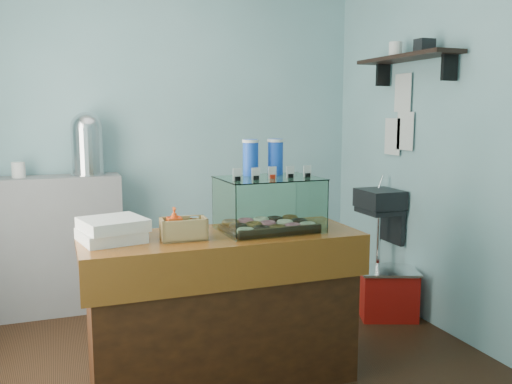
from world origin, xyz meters
name	(u,v)px	position (x,y,z in m)	size (l,w,h in m)	color
ground	(212,363)	(0.00, 0.00, 0.00)	(3.50, 3.50, 0.00)	black
room_shell	(212,94)	(0.03, 0.01, 1.71)	(3.54, 3.04, 2.82)	#76A5AC
counter	(223,308)	(0.00, -0.25, 0.46)	(1.60, 0.60, 0.90)	#44200D
back_shelf	(57,245)	(-0.90, 1.32, 0.55)	(1.00, 0.32, 1.10)	gray
display_case	(268,201)	(0.30, -0.20, 1.07)	(0.59, 0.44, 0.53)	#341C0F
condiment_crate	(182,228)	(-0.24, -0.30, 0.97)	(0.26, 0.16, 0.18)	tan
pastry_boxes	(112,230)	(-0.61, -0.20, 0.96)	(0.39, 0.39, 0.13)	white
coffee_urn	(87,142)	(-0.64, 1.32, 1.36)	(0.27, 0.27, 0.50)	silver
red_cooler	(388,293)	(1.51, 0.29, 0.19)	(0.53, 0.47, 0.39)	#A8130D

